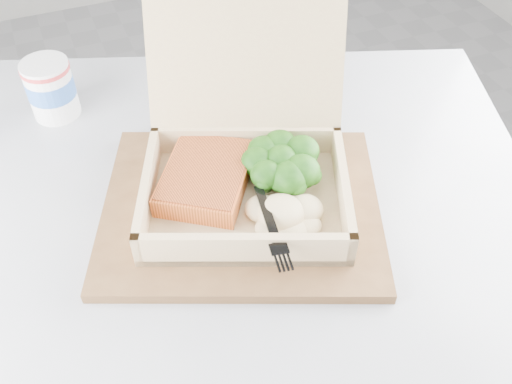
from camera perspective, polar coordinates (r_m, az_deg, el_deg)
name	(u,v)px	position (r m, az deg, el deg)	size (l,w,h in m)	color
cafe_table	(233,325)	(0.84, -2.35, -13.19)	(1.04, 1.04, 0.74)	black
serving_tray	(241,207)	(0.71, -1.47, -1.54)	(0.34, 0.27, 0.01)	brown
takeout_container	(245,147)	(0.70, -1.06, 4.48)	(0.33, 0.34, 0.22)	tan
salmon_fillet	(206,177)	(0.71, -5.00, 1.46)	(0.10, 0.13, 0.03)	orange
broccoli_pile	(282,166)	(0.71, 2.57, 2.64)	(0.11, 0.11, 0.04)	#2E7119
mashed_potatoes	(281,213)	(0.66, 2.53, -2.08)	(0.09, 0.08, 0.03)	beige
plastic_fork	(264,202)	(0.66, 0.78, -1.01)	(0.04, 0.14, 0.01)	black
paper_cup	(50,87)	(0.89, -19.86, 9.82)	(0.07, 0.07, 0.09)	silver
receipt	(257,121)	(0.85, 0.08, 7.14)	(0.07, 0.14, 0.00)	white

